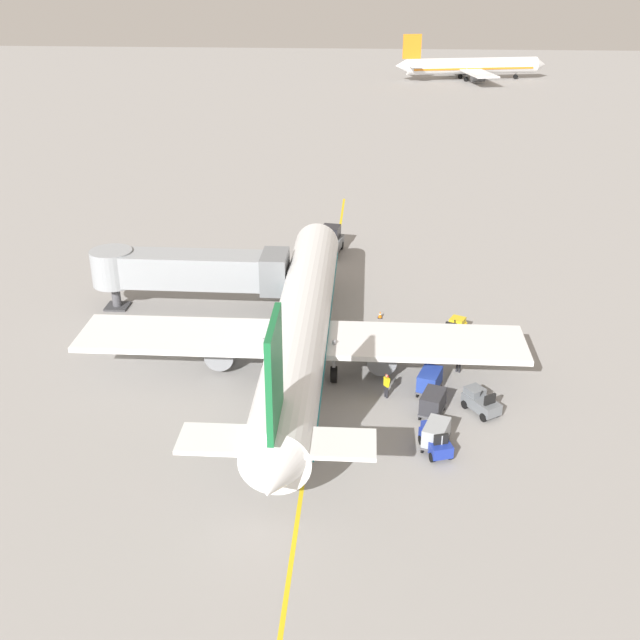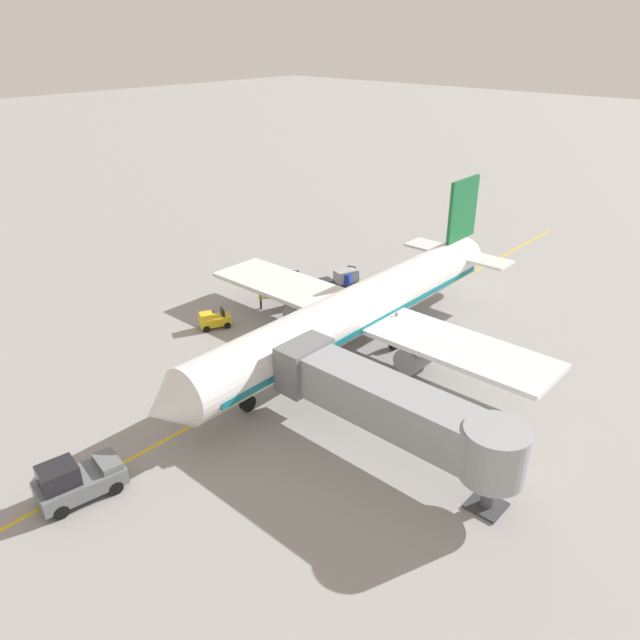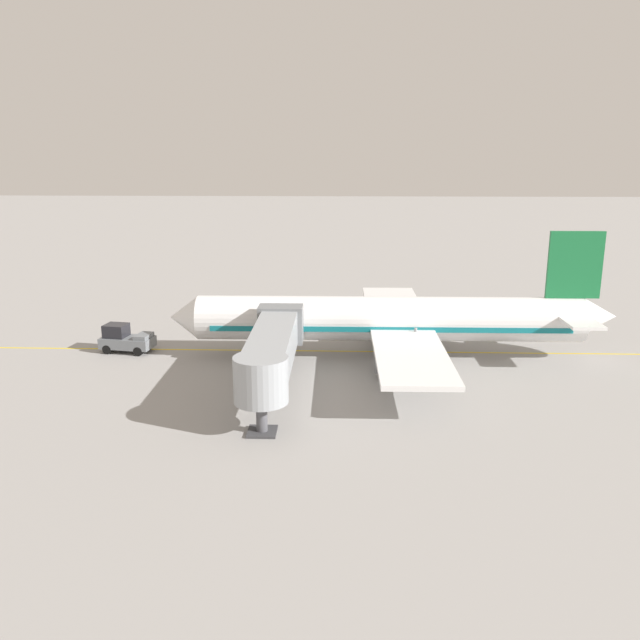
{
  "view_description": "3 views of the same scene",
  "coord_description": "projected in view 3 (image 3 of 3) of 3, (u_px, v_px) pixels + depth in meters",
  "views": [
    {
      "loc": [
        3.31,
        -47.41,
        25.96
      ],
      "look_at": [
        -0.06,
        0.41,
        3.04
      ],
      "focal_mm": 43.0,
      "sensor_mm": 36.0,
      "label": 1
    },
    {
      "loc": [
        -26.86,
        31.72,
        22.62
      ],
      "look_at": [
        -0.23,
        2.2,
        3.2
      ],
      "focal_mm": 33.99,
      "sensor_mm": 36.0,
      "label": 2
    },
    {
      "loc": [
        -54.33,
        3.16,
        16.88
      ],
      "look_at": [
        -3.98,
        4.9,
        3.82
      ],
      "focal_mm": 36.72,
      "sensor_mm": 36.0,
      "label": 3
    }
  ],
  "objects": [
    {
      "name": "baggage_tug_lead",
      "position": [
        331.0,
        316.0,
        66.04
      ],
      "size": [
        2.15,
        2.77,
        1.62
      ],
      "color": "gold",
      "rests_on": "ground"
    },
    {
      "name": "ground_crew_wing_walker",
      "position": [
        382.0,
        314.0,
        65.66
      ],
      "size": [
        0.67,
        0.44,
        1.69
      ],
      "color": "#232328",
      "rests_on": "ground"
    },
    {
      "name": "jet_bridge",
      "position": [
        272.0,
        350.0,
        45.51
      ],
      "size": [
        15.68,
        3.5,
        4.98
      ],
      "color": "#93999E",
      "rests_on": "ground"
    },
    {
      "name": "baggage_cart_third_in_train",
      "position": [
        477.0,
        321.0,
        63.29
      ],
      "size": [
        1.92,
        2.97,
        1.58
      ],
      "color": "#4C4C51",
      "rests_on": "ground"
    },
    {
      "name": "pushback_tractor",
      "position": [
        126.0,
        339.0,
        56.44
      ],
      "size": [
        2.88,
        4.7,
        2.4
      ],
      "color": "slate",
      "rests_on": "ground"
    },
    {
      "name": "parked_airliner",
      "position": [
        392.0,
        320.0,
        54.66
      ],
      "size": [
        30.04,
        37.23,
        10.63
      ],
      "color": "white",
      "rests_on": "ground"
    },
    {
      "name": "baggage_cart_second_in_train",
      "position": [
        441.0,
        320.0,
        63.42
      ],
      "size": [
        1.92,
        2.97,
        1.58
      ],
      "color": "#4C4C51",
      "rests_on": "ground"
    },
    {
      "name": "safety_cone_nose_left",
      "position": [
        295.0,
        334.0,
        60.93
      ],
      "size": [
        0.36,
        0.36,
        0.59
      ],
      "color": "black",
      "rests_on": "ground"
    },
    {
      "name": "baggage_tug_trailing",
      "position": [
        480.0,
        323.0,
        63.28
      ],
      "size": [
        1.92,
        2.75,
        1.62
      ],
      "color": "#1E339E",
      "rests_on": "ground"
    },
    {
      "name": "ground_crew_loader",
      "position": [
        424.0,
        328.0,
        60.74
      ],
      "size": [
        0.47,
        0.66,
        1.69
      ],
      "color": "#232328",
      "rests_on": "ground"
    },
    {
      "name": "baggage_cart_front",
      "position": [
        413.0,
        320.0,
        63.48
      ],
      "size": [
        1.92,
        2.97,
        1.58
      ],
      "color": "#4C4C51",
      "rests_on": "ground"
    },
    {
      "name": "gate_lead_in_line",
      "position": [
        378.0,
        352.0,
        56.69
      ],
      "size": [
        0.24,
        80.0,
        0.01
      ],
      "primitive_type": "cube",
      "color": "gold",
      "rests_on": "ground"
    },
    {
      "name": "ground_plane",
      "position": [
        378.0,
        352.0,
        56.69
      ],
      "size": [
        400.0,
        400.0,
        0.0
      ],
      "primitive_type": "plane",
      "color": "gray"
    },
    {
      "name": "baggage_tug_spare",
      "position": [
        431.0,
        315.0,
        66.42
      ],
      "size": [
        2.41,
        2.74,
        1.62
      ],
      "color": "slate",
      "rests_on": "ground"
    }
  ]
}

